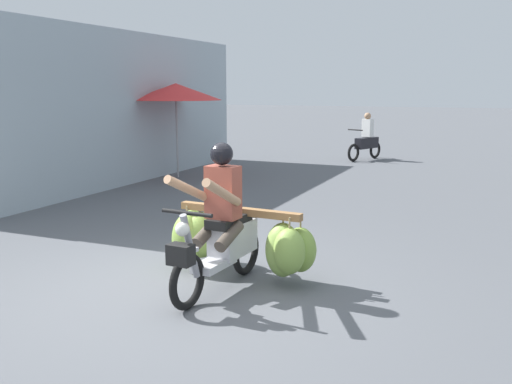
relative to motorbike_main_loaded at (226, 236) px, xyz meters
The scene contains 5 objects.
ground_plane 0.85m from the motorbike_main_loaded, 112.98° to the right, with size 120.00×120.00×0.00m, color #56595E.
motorbike_main_loaded is the anchor object (origin of this frame).
motorbike_distant_ahead_left 11.39m from the motorbike_main_loaded, 94.54° to the left, with size 0.78×1.53×1.40m.
shopfront_building 8.80m from the motorbike_main_loaded, 143.24° to the left, with size 4.43×9.20×3.35m.
market_umbrella_near_shop 7.71m from the motorbike_main_loaded, 124.93° to the left, with size 2.16×2.16×2.23m.
Camera 1 is at (3.03, -4.96, 2.14)m, focal length 40.12 mm.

